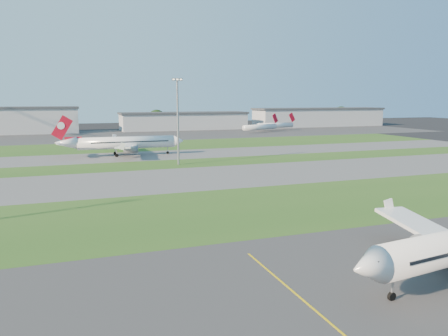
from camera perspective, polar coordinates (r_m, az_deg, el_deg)
name	(u,v)px	position (r m, az deg, el deg)	size (l,w,h in m)	color
grass_strip_a	(172,215)	(76.08, -6.82, -6.14)	(300.00, 34.00, 0.01)	#28501A
taxiway_a	(141,181)	(107.72, -10.78, -1.72)	(300.00, 32.00, 0.01)	#515154
grass_strip_b	(128,166)	(132.14, -12.49, 0.21)	(300.00, 18.00, 0.01)	#28501A
taxiway_b	(119,157)	(153.78, -13.55, 1.40)	(300.00, 26.00, 0.01)	#515154
grass_strip_c	(110,147)	(186.40, -14.67, 2.66)	(300.00, 40.00, 0.01)	#28501A
apron_far	(100,136)	(245.97, -15.95, 4.09)	(400.00, 80.00, 0.01)	#333335
airliner_taxiing	(126,143)	(156.46, -12.72, 3.22)	(41.21, 34.97, 12.86)	white
mini_jet_near	(260,127)	(258.65, 4.75, 5.37)	(27.31, 12.33, 9.48)	white
mini_jet_far	(276,125)	(275.94, 6.75, 5.57)	(28.48, 7.49, 9.48)	white
light_mast_centre	(178,116)	(131.48, -6.06, 6.82)	(3.20, 0.70, 25.80)	gray
hangar_west	(13,120)	(276.41, -25.84, 5.64)	(71.40, 23.00, 15.20)	#9C9FA4
hangar_east	(184,121)	(284.06, -5.24, 6.17)	(81.60, 23.00, 11.20)	#9C9FA4
hangar_far_east	(319,117)	(323.87, 12.26, 6.53)	(96.90, 23.00, 13.20)	#9C9FA4
tree_mid_west	(60,122)	(286.00, -20.59, 5.69)	(9.90, 9.90, 10.80)	black
tree_mid_east	(157,118)	(294.33, -8.78, 6.43)	(11.55, 11.55, 12.60)	black
tree_east	(261,118)	(315.51, 4.87, 6.55)	(10.45, 10.45, 11.40)	black
tree_far_east	(341,115)	(353.68, 15.04, 6.76)	(12.65, 12.65, 13.80)	black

